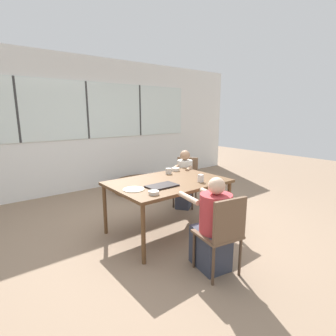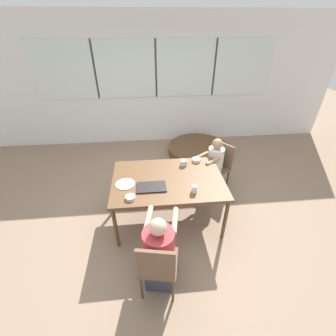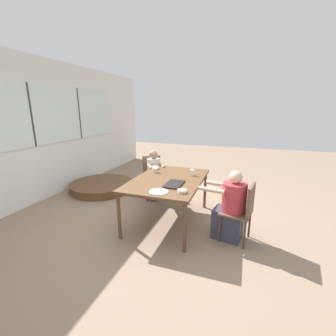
# 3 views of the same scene
# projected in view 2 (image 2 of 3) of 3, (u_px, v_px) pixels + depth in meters

# --- Properties ---
(ground_plane) EXTENTS (16.00, 16.00, 0.00)m
(ground_plane) POSITION_uv_depth(u_px,v_px,m) (168.00, 216.00, 3.55)
(ground_plane) COLOR #8C725B
(wall_back_with_windows) EXTENTS (8.40, 0.08, 2.80)m
(wall_back_with_windows) POSITION_uv_depth(u_px,v_px,m) (156.00, 82.00, 5.05)
(wall_back_with_windows) COLOR silver
(wall_back_with_windows) RESTS_ON ground_plane
(dining_table) EXTENTS (1.55, 1.06, 0.74)m
(dining_table) POSITION_uv_depth(u_px,v_px,m) (168.00, 182.00, 3.18)
(dining_table) COLOR brown
(dining_table) RESTS_ON ground_plane
(chair_for_woman_green_shirt) EXTENTS (0.47, 0.47, 0.86)m
(chair_for_woman_green_shirt) POSITION_uv_depth(u_px,v_px,m) (157.00, 265.00, 2.29)
(chair_for_woman_green_shirt) COLOR brown
(chair_for_woman_green_shirt) RESTS_ON ground_plane
(chair_for_man_blue_shirt) EXTENTS (0.56, 0.56, 0.86)m
(chair_for_man_blue_shirt) POSITION_uv_depth(u_px,v_px,m) (219.00, 163.00, 3.92)
(chair_for_man_blue_shirt) COLOR brown
(chair_for_man_blue_shirt) RESTS_ON ground_plane
(person_woman_green_shirt) EXTENTS (0.44, 0.66, 1.02)m
(person_woman_green_shirt) POSITION_uv_depth(u_px,v_px,m) (160.00, 254.00, 2.46)
(person_woman_green_shirt) COLOR #333847
(person_woman_green_shirt) RESTS_ON ground_plane
(person_man_blue_shirt) EXTENTS (0.55, 0.50, 1.02)m
(person_man_blue_shirt) POSITION_uv_depth(u_px,v_px,m) (213.00, 169.00, 3.86)
(person_man_blue_shirt) COLOR #333847
(person_man_blue_shirt) RESTS_ON ground_plane
(food_tray_dark) EXTENTS (0.39, 0.24, 0.02)m
(food_tray_dark) POSITION_uv_depth(u_px,v_px,m) (151.00, 187.00, 2.97)
(food_tray_dark) COLOR black
(food_tray_dark) RESTS_ON dining_table
(coffee_mug) EXTENTS (0.10, 0.09, 0.09)m
(coffee_mug) POSITION_uv_depth(u_px,v_px,m) (184.00, 163.00, 3.42)
(coffee_mug) COLOR beige
(coffee_mug) RESTS_ON dining_table
(milk_carton_small) EXTENTS (0.06, 0.06, 0.10)m
(milk_carton_small) POSITION_uv_depth(u_px,v_px,m) (194.00, 189.00, 2.88)
(milk_carton_small) COLOR silver
(milk_carton_small) RESTS_ON dining_table
(bowl_white_shallow) EXTENTS (0.13, 0.13, 0.05)m
(bowl_white_shallow) POSITION_uv_depth(u_px,v_px,m) (196.00, 160.00, 3.52)
(bowl_white_shallow) COLOR silver
(bowl_white_shallow) RESTS_ON dining_table
(bowl_cereal) EXTENTS (0.12, 0.12, 0.04)m
(bowl_cereal) POSITION_uv_depth(u_px,v_px,m) (130.00, 197.00, 2.78)
(bowl_cereal) COLOR silver
(bowl_cereal) RESTS_ON dining_table
(plate_tortillas) EXTENTS (0.26, 0.26, 0.01)m
(plate_tortillas) POSITION_uv_depth(u_px,v_px,m) (125.00, 184.00, 3.04)
(plate_tortillas) COLOR beige
(plate_tortillas) RESTS_ON dining_table
(folded_table_stack) EXTENTS (1.40, 1.40, 0.18)m
(folded_table_stack) POSITION_uv_depth(u_px,v_px,m) (199.00, 150.00, 5.18)
(folded_table_stack) COLOR brown
(folded_table_stack) RESTS_ON ground_plane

